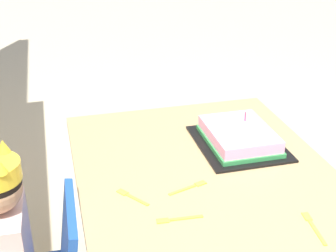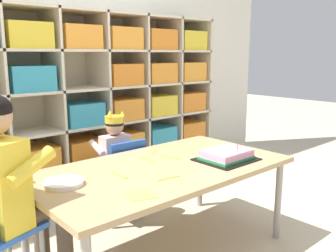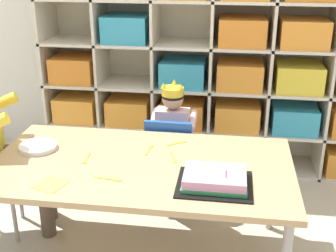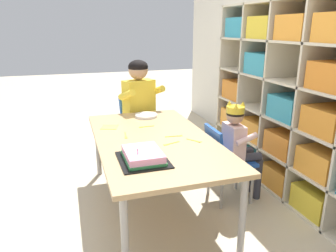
{
  "view_description": "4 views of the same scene",
  "coord_description": "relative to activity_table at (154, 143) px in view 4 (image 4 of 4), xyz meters",
  "views": [
    {
      "loc": [
        -1.02,
        0.45,
        1.39
      ],
      "look_at": [
        0.27,
        0.12,
        0.73
      ],
      "focal_mm": 50.7,
      "sensor_mm": 36.0,
      "label": 1
    },
    {
      "loc": [
        -1.34,
        -1.57,
        1.22
      ],
      "look_at": [
        0.17,
        0.14,
        0.77
      ],
      "focal_mm": 38.84,
      "sensor_mm": 36.0,
      "label": 2
    },
    {
      "loc": [
        0.43,
        -1.99,
        1.6
      ],
      "look_at": [
        0.13,
        0.08,
        0.75
      ],
      "focal_mm": 47.8,
      "sensor_mm": 36.0,
      "label": 3
    },
    {
      "loc": [
        2.15,
        -0.57,
        1.35
      ],
      "look_at": [
        0.19,
        0.05,
        0.71
      ],
      "focal_mm": 33.91,
      "sensor_mm": 36.0,
      "label": 4
    }
  ],
  "objects": [
    {
      "name": "ground",
      "position": [
        0.0,
        0.0,
        -0.53
      ],
      "size": [
        16.0,
        16.0,
        0.0
      ],
      "primitive_type": "plane",
      "color": "beige"
    },
    {
      "name": "storage_cubby_shelf",
      "position": [
        0.32,
        1.18,
        0.22
      ],
      "size": [
        2.47,
        0.4,
        1.57
      ],
      "color": "beige",
      "rests_on": "ground"
    },
    {
      "name": "classroom_back_wall",
      "position": [
        0.0,
        1.45,
        0.78
      ],
      "size": [
        5.43,
        0.1,
        2.6
      ],
      "primitive_type": "cube",
      "color": "silver",
      "rests_on": "ground"
    },
    {
      "name": "paper_plate_stack",
      "position": [
        -0.59,
        0.09,
        0.05
      ],
      "size": [
        0.2,
        0.2,
        0.02
      ],
      "primitive_type": "cylinder",
      "color": "white",
      "rests_on": "activity_table"
    },
    {
      "name": "fork_scattered_mid_table",
      "position": [
        0.01,
        0.16,
        0.04
      ],
      "size": [
        0.02,
        0.13,
        0.0
      ],
      "rotation": [
        0.0,
        0.0,
        4.65
      ],
      "color": "yellow",
      "rests_on": "activity_table"
    },
    {
      "name": "fork_beside_plate_stack",
      "position": [
        -0.29,
        0.01,
        0.04
      ],
      "size": [
        0.02,
        0.13,
        0.0
      ],
      "rotation": [
        0.0,
        0.0,
        1.63
      ],
      "color": "yellow",
      "rests_on": "activity_table"
    },
    {
      "name": "fork_near_child_seat",
      "position": [
        -0.11,
        -0.19,
        0.04
      ],
      "size": [
        0.14,
        0.03,
        0.0
      ],
      "rotation": [
        0.0,
        0.0,
        3.02
      ],
      "color": "yellow",
      "rests_on": "activity_table"
    },
    {
      "name": "activity_table",
      "position": [
        0.0,
        0.0,
        0.0
      ],
      "size": [
        1.54,
        0.83,
        0.57
      ],
      "color": "tan",
      "rests_on": "ground"
    },
    {
      "name": "classroom_chair_blue",
      "position": [
        0.08,
        0.56,
        -0.16
      ],
      "size": [
        0.32,
        0.35,
        0.62
      ],
      "rotation": [
        0.0,
        0.0,
        3.12
      ],
      "color": "#1E4CA8",
      "rests_on": "ground"
    },
    {
      "name": "adult_helper_seated",
      "position": [
        -0.84,
        0.11,
        0.13
      ],
      "size": [
        0.48,
        0.46,
        1.06
      ],
      "rotation": [
        0.0,
        0.0,
        1.9
      ],
      "color": "yellow",
      "rests_on": "ground"
    },
    {
      "name": "fork_by_napkin",
      "position": [
        0.16,
        0.08,
        0.04
      ],
      "size": [
        0.05,
        0.13,
        0.0
      ],
      "rotation": [
        0.0,
        0.0,
        1.88
      ],
      "color": "yellow",
      "rests_on": "activity_table"
    },
    {
      "name": "child_with_crown",
      "position": [
        0.08,
        0.67,
        -0.02
      ],
      "size": [
        0.3,
        0.31,
        0.82
      ],
      "rotation": [
        0.0,
        0.0,
        3.12
      ],
      "color": "beige",
      "rests_on": "ground"
    },
    {
      "name": "paper_napkin_square",
      "position": [
        -0.37,
        -0.28,
        0.04
      ],
      "size": [
        0.16,
        0.16,
        0.0
      ],
      "primitive_type": "cube",
      "rotation": [
        0.0,
        0.0,
        -0.32
      ],
      "color": "#F4DB4C",
      "rests_on": "activity_table"
    },
    {
      "name": "birthday_cake_on_tray",
      "position": [
        0.38,
        -0.17,
        0.07
      ],
      "size": [
        0.35,
        0.29,
        0.1
      ],
      "color": "black",
      "rests_on": "activity_table"
    },
    {
      "name": "classroom_chair_adult_side",
      "position": [
        -0.95,
        0.08,
        -0.09
      ],
      "size": [
        0.4,
        0.39,
        0.69
      ],
      "rotation": [
        0.0,
        0.0,
        1.9
      ],
      "color": "blue",
      "rests_on": "ground"
    },
    {
      "name": "fork_near_cake_tray",
      "position": [
        0.15,
        0.27,
        0.04
      ],
      "size": [
        0.11,
        0.08,
        0.0
      ],
      "rotation": [
        0.0,
        0.0,
        3.77
      ],
      "color": "yellow",
      "rests_on": "activity_table"
    }
  ]
}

